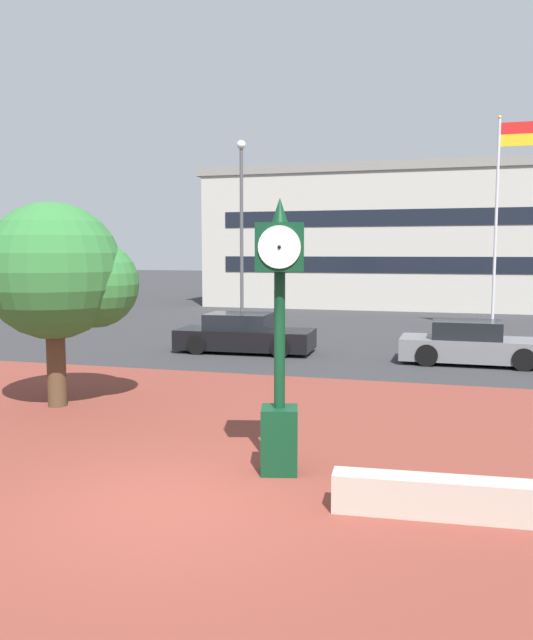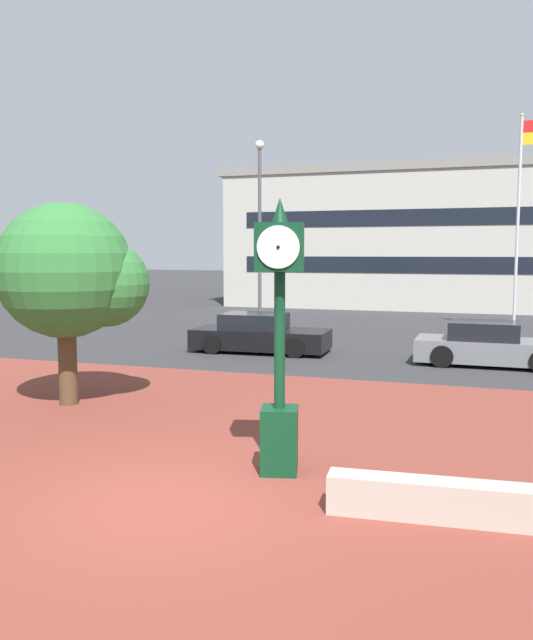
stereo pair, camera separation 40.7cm
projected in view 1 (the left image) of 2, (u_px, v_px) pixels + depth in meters
The scene contains 10 objects.
ground_plane at pixel (169, 505), 8.50m from camera, with size 200.00×200.00×0.00m, color #2D2D30.
plaza_brick_paving at pixel (231, 449), 10.88m from camera, with size 44.00×12.97×0.01m, color brown.
planter_wall at pixel (462, 499), 8.03m from camera, with size 3.20×0.40×0.50m, color #ADA393.
street_clock at pixel (280, 333), 9.53m from camera, with size 0.83×0.87×4.08m.
plaza_tree at pixel (62, 275), 13.69m from camera, with size 3.11×2.89×4.34m.
car_street_near at pixel (244, 335), 21.39m from camera, with size 4.52×2.01×1.28m.
car_street_mid at pixel (472, 345), 19.13m from camera, with size 4.25×1.85×1.28m.
flagpole_primary at pixel (501, 206), 26.02m from camera, with size 1.62×0.14×8.68m.
civic_building at pixel (464, 238), 39.53m from camera, with size 30.76×10.47×8.25m.
street_lamp_post at pixel (242, 219), 26.15m from camera, with size 0.36×0.36×7.73m.
Camera 1 is at (3.48, -7.54, 3.30)m, focal length 36.43 mm.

